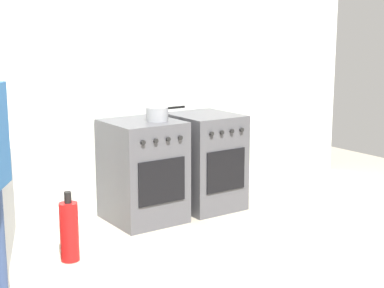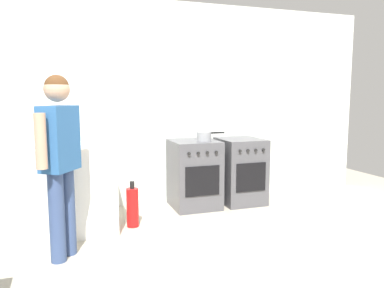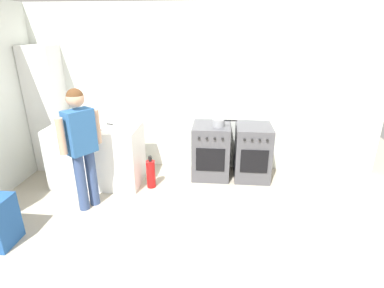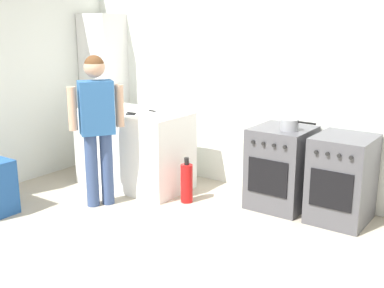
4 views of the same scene
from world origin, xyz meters
name	(u,v)px [view 2 (image 2 of 4)]	position (x,y,z in m)	size (l,w,h in m)	color
ground_plane	(216,262)	(0.00, 0.00, 0.00)	(8.00, 8.00, 0.00)	#ADA38E
back_wall	(160,104)	(0.00, 1.95, 1.30)	(6.00, 0.10, 2.60)	silver
counter_unit	(50,190)	(-1.35, 1.20, 0.45)	(1.30, 0.70, 0.90)	white
oven_left	(194,174)	(0.35, 1.58, 0.43)	(0.57, 0.62, 0.85)	#4C4C51
oven_right	(240,171)	(0.99, 1.58, 0.43)	(0.54, 0.62, 0.85)	#4C4C51
pot	(204,136)	(0.46, 1.51, 0.91)	(0.36, 0.18, 0.11)	gray
knife_paring	(72,144)	(-1.12, 1.30, 0.91)	(0.21, 0.05, 0.01)	silver
knife_bread	(45,148)	(-1.37, 1.05, 0.90)	(0.35, 0.08, 0.01)	silver
knife_chef	(70,147)	(-1.14, 1.04, 0.90)	(0.30, 0.15, 0.01)	silver
person	(60,152)	(-1.23, 0.51, 0.94)	(0.35, 0.49, 1.58)	#384C7A
fire_extinguisher	(133,207)	(-0.52, 1.10, 0.22)	(0.13, 0.13, 0.50)	red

